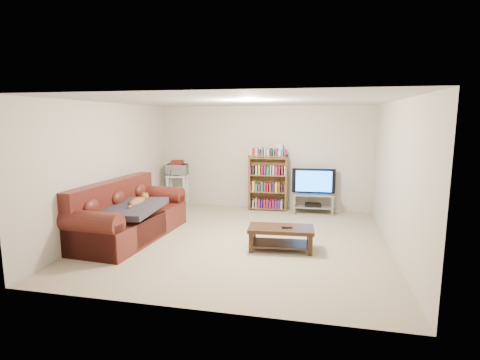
% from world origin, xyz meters
% --- Properties ---
extents(floor, '(5.00, 5.00, 0.00)m').
position_xyz_m(floor, '(0.00, 0.00, 0.00)').
color(floor, '#BAAA8B').
rests_on(floor, ground).
extents(ceiling, '(5.00, 5.00, 0.00)m').
position_xyz_m(ceiling, '(0.00, 0.00, 2.40)').
color(ceiling, white).
rests_on(ceiling, ground).
extents(wall_back, '(5.00, 0.00, 5.00)m').
position_xyz_m(wall_back, '(0.00, 2.50, 1.20)').
color(wall_back, beige).
rests_on(wall_back, ground).
extents(wall_front, '(5.00, 0.00, 5.00)m').
position_xyz_m(wall_front, '(0.00, -2.50, 1.20)').
color(wall_front, beige).
rests_on(wall_front, ground).
extents(wall_left, '(0.00, 5.00, 5.00)m').
position_xyz_m(wall_left, '(-2.50, 0.00, 1.20)').
color(wall_left, beige).
rests_on(wall_left, ground).
extents(wall_right, '(0.00, 5.00, 5.00)m').
position_xyz_m(wall_right, '(2.50, 0.00, 1.20)').
color(wall_right, beige).
rests_on(wall_right, ground).
extents(sofa, '(1.20, 2.45, 1.01)m').
position_xyz_m(sofa, '(-2.03, -0.29, 0.35)').
color(sofa, '#521B15').
rests_on(sofa, floor).
extents(blanket, '(0.93, 1.20, 0.20)m').
position_xyz_m(blanket, '(-1.84, -0.46, 0.58)').
color(blanket, '#312C37').
rests_on(blanket, sofa).
extents(cat, '(0.31, 0.67, 0.19)m').
position_xyz_m(cat, '(-1.83, -0.25, 0.64)').
color(cat, brown).
rests_on(cat, sofa).
extents(coffee_table, '(1.08, 0.60, 0.38)m').
position_xyz_m(coffee_table, '(0.74, -0.36, 0.26)').
color(coffee_table, black).
rests_on(coffee_table, floor).
extents(remote, '(0.18, 0.08, 0.02)m').
position_xyz_m(remote, '(0.84, -0.40, 0.39)').
color(remote, black).
rests_on(remote, coffee_table).
extents(tv_stand, '(0.91, 0.44, 0.45)m').
position_xyz_m(tv_stand, '(1.20, 2.19, 0.31)').
color(tv_stand, '#999EA3').
rests_on(tv_stand, floor).
extents(television, '(0.97, 0.17, 0.55)m').
position_xyz_m(television, '(1.20, 2.19, 0.72)').
color(television, black).
rests_on(television, tv_stand).
extents(dvd_player, '(0.37, 0.27, 0.06)m').
position_xyz_m(dvd_player, '(1.20, 2.19, 0.19)').
color(dvd_player, black).
rests_on(dvd_player, tv_stand).
extents(bookshelf, '(0.90, 0.32, 1.28)m').
position_xyz_m(bookshelf, '(0.15, 2.27, 0.66)').
color(bookshelf, brown).
rests_on(bookshelf, floor).
extents(shelf_clutter, '(0.65, 0.23, 0.28)m').
position_xyz_m(shelf_clutter, '(0.25, 2.29, 1.38)').
color(shelf_clutter, silver).
rests_on(shelf_clutter, bookshelf).
extents(microwave_stand, '(0.51, 0.39, 0.78)m').
position_xyz_m(microwave_stand, '(-2.01, 2.10, 0.50)').
color(microwave_stand, silver).
rests_on(microwave_stand, floor).
extents(microwave, '(0.50, 0.36, 0.26)m').
position_xyz_m(microwave, '(-2.01, 2.10, 0.91)').
color(microwave, silver).
rests_on(microwave, microwave_stand).
extents(game_boxes, '(0.30, 0.27, 0.05)m').
position_xyz_m(game_boxes, '(-2.01, 2.10, 1.07)').
color(game_boxes, maroon).
rests_on(game_boxes, microwave).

